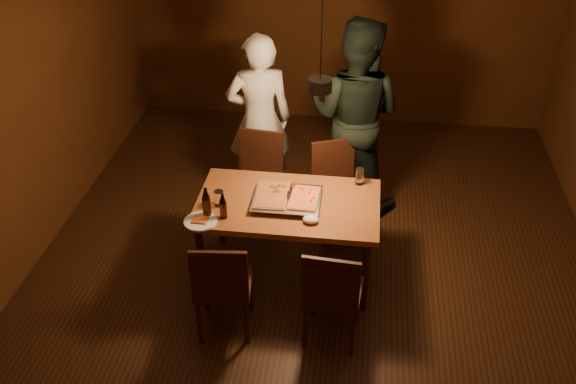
# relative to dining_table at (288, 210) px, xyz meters

# --- Properties ---
(room_shell) EXTENTS (6.00, 6.00, 6.00)m
(room_shell) POSITION_rel_dining_table_xyz_m (0.23, 0.11, 0.72)
(room_shell) COLOR #3C1E10
(room_shell) RESTS_ON ground
(dining_table) EXTENTS (1.50, 0.90, 0.75)m
(dining_table) POSITION_rel_dining_table_xyz_m (0.00, 0.00, 0.00)
(dining_table) COLOR #975326
(dining_table) RESTS_ON floor
(chair_far_left) EXTENTS (0.46, 0.46, 0.49)m
(chair_far_left) POSITION_rel_dining_table_xyz_m (-0.39, 0.84, -0.14)
(chair_far_left) COLOR #38190F
(chair_far_left) RESTS_ON floor
(chair_far_right) EXTENTS (0.55, 0.55, 0.49)m
(chair_far_right) POSITION_rel_dining_table_xyz_m (0.35, 0.75, -0.14)
(chair_far_right) COLOR #38190F
(chair_far_right) RESTS_ON floor
(chair_near_left) EXTENTS (0.46, 0.46, 0.49)m
(chair_near_left) POSITION_rel_dining_table_xyz_m (-0.39, -0.79, -0.14)
(chair_near_left) COLOR #38190F
(chair_near_left) RESTS_ON floor
(chair_near_right) EXTENTS (0.45, 0.45, 0.49)m
(chair_near_right) POSITION_rel_dining_table_xyz_m (0.42, -0.77, -0.14)
(chair_near_right) COLOR #38190F
(chair_near_right) RESTS_ON floor
(pizza_tray) EXTENTS (0.57, 0.48, 0.05)m
(pizza_tray) POSITION_rel_dining_table_xyz_m (-0.01, -0.00, 0.10)
(pizza_tray) COLOR silver
(pizza_tray) RESTS_ON dining_table
(pizza_meat) EXTENTS (0.27, 0.42, 0.02)m
(pizza_meat) POSITION_rel_dining_table_xyz_m (-0.13, 0.00, 0.13)
(pizza_meat) COLOR maroon
(pizza_meat) RESTS_ON pizza_tray
(pizza_cheese) EXTENTS (0.25, 0.38, 0.02)m
(pizza_cheese) POSITION_rel_dining_table_xyz_m (0.13, -0.00, 0.13)
(pizza_cheese) COLOR gold
(pizza_cheese) RESTS_ON pizza_tray
(spatula) EXTENTS (0.13, 0.25, 0.04)m
(spatula) POSITION_rel_dining_table_xyz_m (0.01, 0.02, 0.14)
(spatula) COLOR silver
(spatula) RESTS_ON pizza_tray
(beer_bottle_a) EXTENTS (0.07, 0.07, 0.26)m
(beer_bottle_a) POSITION_rel_dining_table_xyz_m (-0.61, -0.28, 0.20)
(beer_bottle_a) COLOR black
(beer_bottle_a) RESTS_ON dining_table
(beer_bottle_b) EXTENTS (0.06, 0.06, 0.22)m
(beer_bottle_b) POSITION_rel_dining_table_xyz_m (-0.48, -0.28, 0.18)
(beer_bottle_b) COLOR black
(beer_bottle_b) RESTS_ON dining_table
(water_glass_left) EXTENTS (0.08, 0.08, 0.13)m
(water_glass_left) POSITION_rel_dining_table_xyz_m (-0.55, -0.11, 0.14)
(water_glass_left) COLOR silver
(water_glass_left) RESTS_ON dining_table
(water_glass_right) EXTENTS (0.07, 0.07, 0.15)m
(water_glass_right) POSITION_rel_dining_table_xyz_m (0.57, 0.36, 0.15)
(water_glass_right) COLOR silver
(water_glass_right) RESTS_ON dining_table
(plate_slice) EXTENTS (0.26, 0.26, 0.03)m
(plate_slice) POSITION_rel_dining_table_xyz_m (-0.64, -0.37, 0.08)
(plate_slice) COLOR white
(plate_slice) RESTS_ON dining_table
(napkin) EXTENTS (0.13, 0.10, 0.05)m
(napkin) POSITION_rel_dining_table_xyz_m (0.21, -0.26, 0.10)
(napkin) COLOR white
(napkin) RESTS_ON dining_table
(diner_white) EXTENTS (0.72, 0.56, 1.75)m
(diner_white) POSITION_rel_dining_table_xyz_m (-0.44, 1.20, 0.20)
(diner_white) COLOR white
(diner_white) RESTS_ON floor
(diner_dark) EXTENTS (1.11, 0.97, 1.92)m
(diner_dark) POSITION_rel_dining_table_xyz_m (0.49, 1.24, 0.29)
(diner_dark) COLOR black
(diner_dark) RESTS_ON floor
(pendant_lamp) EXTENTS (0.18, 0.18, 1.10)m
(pendant_lamp) POSITION_rel_dining_table_xyz_m (0.23, 0.11, 1.08)
(pendant_lamp) COLOR black
(pendant_lamp) RESTS_ON ceiling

